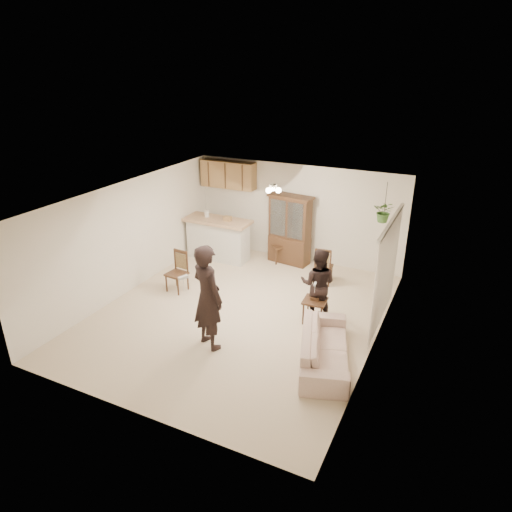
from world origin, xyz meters
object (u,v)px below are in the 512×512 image
at_px(chair_hutch_left, 280,251).
at_px(adult, 208,302).
at_px(china_hutch, 290,230).
at_px(chair_bar, 177,280).
at_px(side_table, 314,310).
at_px(child, 318,287).
at_px(chair_hutch_right, 323,273).
at_px(sofa, 325,344).

bearing_deg(chair_hutch_left, adult, -41.38).
distance_m(china_hutch, chair_hutch_left, 0.65).
height_order(adult, chair_bar, adult).
distance_m(adult, side_table, 2.27).
distance_m(child, side_table, 0.47).
bearing_deg(chair_hutch_left, child, -8.32).
xyz_separation_m(adult, chair_hutch_right, (1.09, 3.38, -0.64)).
bearing_deg(chair_hutch_left, side_table, -10.35).
height_order(chair_bar, chair_hutch_right, chair_bar).
bearing_deg(adult, child, -103.93).
distance_m(side_table, chair_bar, 3.26).
height_order(china_hutch, chair_bar, china_hutch).
relative_size(sofa, chair_hutch_left, 1.85).
bearing_deg(child, chair_bar, -3.34).
bearing_deg(side_table, chair_hutch_right, 102.40).
distance_m(adult, chair_bar, 2.45).
xyz_separation_m(sofa, chair_hutch_left, (-2.40, 3.71, -0.08)).
relative_size(adult, chair_bar, 1.93).
bearing_deg(sofa, chair_bar, 56.01).
relative_size(child, side_table, 2.46).
bearing_deg(china_hutch, chair_hutch_right, -26.20).
distance_m(side_table, chair_hutch_left, 3.10).
height_order(adult, chair_hutch_left, adult).
height_order(adult, chair_hutch_right, adult).
relative_size(child, chair_hutch_left, 1.33).
bearing_deg(chair_hutch_left, sofa, -13.09).
bearing_deg(chair_hutch_left, china_hutch, 53.27).
bearing_deg(china_hutch, chair_hutch_left, -163.19).
bearing_deg(child, china_hutch, -64.67).
xyz_separation_m(sofa, chair_hutch_right, (-0.98, 2.96, -0.11)).
bearing_deg(chair_bar, chair_hutch_left, 66.72).
relative_size(chair_bar, chair_hutch_right, 1.02).
xyz_separation_m(adult, chair_bar, (-1.79, 1.55, -0.64)).
relative_size(child, chair_bar, 1.44).
distance_m(adult, chair_hutch_right, 3.60).
distance_m(child, chair_hutch_right, 1.66).
relative_size(sofa, chair_bar, 2.01).
bearing_deg(chair_hutch_right, chair_hutch_left, -34.62).
distance_m(sofa, side_table, 1.33).
height_order(side_table, chair_hutch_right, chair_hutch_right).
xyz_separation_m(china_hutch, chair_hutch_right, (1.18, -0.79, -0.63)).
height_order(sofa, side_table, sofa).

